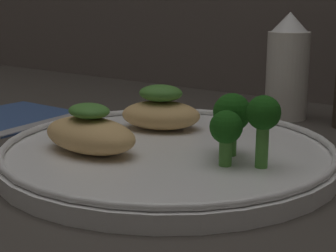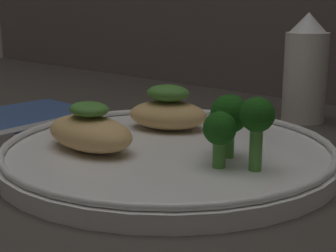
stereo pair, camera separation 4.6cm
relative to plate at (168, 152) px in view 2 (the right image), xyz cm
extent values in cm
cube|color=#3D3833|center=(0.00, 0.00, -1.49)|extent=(180.00, 180.00, 1.00)
cylinder|color=white|center=(0.00, 0.00, -0.29)|extent=(30.06, 30.06, 1.40)
torus|color=white|center=(0.00, 0.00, 0.71)|extent=(29.46, 29.46, 0.60)
ellipsoid|color=tan|center=(-4.60, -5.14, 1.92)|extent=(9.64, 5.63, 3.03)
ellipsoid|color=#478433|center=(-4.60, -5.14, 4.07)|extent=(4.01, 3.24, 1.26)
ellipsoid|color=tan|center=(-4.82, 5.15, 1.84)|extent=(9.71, 8.40, 2.87)
ellipsoid|color=#478433|center=(-4.82, 5.15, 4.13)|extent=(5.49, 4.99, 1.70)
cylinder|color=#4C8E38|center=(9.26, 0.21, 2.15)|extent=(1.00, 1.00, 3.49)
sphere|color=#195114|center=(9.26, 0.21, 4.84)|extent=(2.71, 2.71, 2.71)
cylinder|color=#4C8E38|center=(5.71, 1.35, 1.73)|extent=(0.91, 0.91, 2.64)
sphere|color=#195114|center=(5.71, 1.35, 4.17)|extent=(3.21, 3.21, 3.21)
cylinder|color=#4C8E38|center=(6.76, -1.34, 1.54)|extent=(1.03, 1.03, 2.26)
sphere|color=#195114|center=(6.76, -1.34, 3.59)|extent=(2.65, 2.65, 2.65)
cylinder|color=white|center=(0.65, 23.28, 4.31)|extent=(5.11, 5.11, 10.61)
cone|color=white|center=(0.65, 23.28, 10.79)|extent=(4.34, 4.34, 2.33)
cube|color=#B2B2B7|center=(-20.16, -0.75, -0.69)|extent=(3.13, 18.70, 0.60)
cube|color=#334C7F|center=(-26.27, 2.57, -0.79)|extent=(14.52, 14.52, 0.40)
camera|label=1|loc=(26.80, -35.38, 13.27)|focal=55.00mm
camera|label=2|loc=(30.29, -32.44, 13.27)|focal=55.00mm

